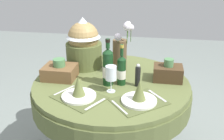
{
  "coord_description": "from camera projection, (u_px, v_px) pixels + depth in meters",
  "views": [
    {
      "loc": [
        0.31,
        -1.81,
        1.64
      ],
      "look_at": [
        0.0,
        0.03,
        0.84
      ],
      "focal_mm": 41.24,
      "sensor_mm": 36.0,
      "label": 1
    }
  ],
  "objects": [
    {
      "name": "gift_tub_back_left",
      "position": [
        84.0,
        41.0,
        2.23
      ],
      "size": [
        0.31,
        0.31,
        0.44
      ],
      "color": "#566033",
      "rests_on": "dining_table"
    },
    {
      "name": "woven_basket_side_right",
      "position": [
        168.0,
        72.0,
        2.03
      ],
      "size": [
        0.22,
        0.16,
        0.18
      ],
      "color": "#47331E",
      "rests_on": "dining_table"
    },
    {
      "name": "woven_basket_side_left",
      "position": [
        60.0,
        71.0,
        2.06
      ],
      "size": [
        0.25,
        0.21,
        0.16
      ],
      "color": "brown",
      "rests_on": "dining_table"
    },
    {
      "name": "wine_glass_right",
      "position": [
        111.0,
        74.0,
        1.82
      ],
      "size": [
        0.08,
        0.08,
        0.2
      ],
      "color": "silver",
      "rests_on": "dining_table"
    },
    {
      "name": "flower_vase",
      "position": [
        121.0,
        52.0,
        2.11
      ],
      "size": [
        0.17,
        0.23,
        0.45
      ],
      "color": "brown",
      "rests_on": "dining_table"
    },
    {
      "name": "place_setting_left",
      "position": [
        79.0,
        91.0,
        1.77
      ],
      "size": [
        0.42,
        0.4,
        0.16
      ],
      "color": "#4E562F",
      "rests_on": "dining_table"
    },
    {
      "name": "wine_bottle_centre",
      "position": [
        122.0,
        70.0,
        1.94
      ],
      "size": [
        0.07,
        0.07,
        0.32
      ],
      "color": "#143819",
      "rests_on": "dining_table"
    },
    {
      "name": "place_setting_right",
      "position": [
        139.0,
        96.0,
        1.71
      ],
      "size": [
        0.43,
        0.42,
        0.16
      ],
      "color": "#4E562F",
      "rests_on": "dining_table"
    },
    {
      "name": "pepper_mill",
      "position": [
        138.0,
        76.0,
        1.92
      ],
      "size": [
        0.04,
        0.04,
        0.18
      ],
      "color": "black",
      "rests_on": "dining_table"
    },
    {
      "name": "wine_bottle_left",
      "position": [
        108.0,
        67.0,
        1.92
      ],
      "size": [
        0.08,
        0.08,
        0.36
      ],
      "color": "#143819",
      "rests_on": "dining_table"
    },
    {
      "name": "dining_table",
      "position": [
        111.0,
        96.0,
        2.09
      ],
      "size": [
        1.25,
        1.25,
        0.76
      ],
      "color": "#5B6638",
      "rests_on": "ground"
    }
  ]
}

